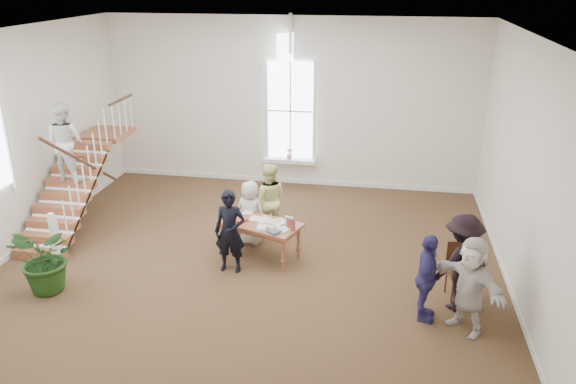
% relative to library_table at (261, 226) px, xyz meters
% --- Properties ---
extents(ground, '(10.00, 10.00, 0.00)m').
position_rel_library_table_xyz_m(ground, '(-0.14, -0.05, -0.69)').
color(ground, '#43301A').
rests_on(ground, ground).
extents(room_shell, '(10.49, 10.00, 10.00)m').
position_rel_library_table_xyz_m(room_shell, '(-0.14, 4.34, -0.29)').
color(room_shell, silver).
rests_on(room_shell, ground).
extents(staircase, '(1.10, 4.10, 2.92)m').
position_rel_library_table_xyz_m(staircase, '(-4.48, 0.69, 0.93)').
color(staircase, brown).
rests_on(staircase, ground).
extents(library_table, '(1.83, 1.33, 0.83)m').
position_rel_library_table_xyz_m(library_table, '(0.00, 0.00, 0.00)').
color(library_table, brown).
rests_on(library_table, ground).
extents(police_officer, '(0.62, 0.41, 1.67)m').
position_rel_library_table_xyz_m(police_officer, '(-0.47, -0.65, 0.15)').
color(police_officer, black).
rests_on(police_officer, ground).
extents(elderly_woman, '(0.79, 0.62, 1.42)m').
position_rel_library_table_xyz_m(elderly_woman, '(-0.37, 0.60, 0.02)').
color(elderly_woman, beige).
rests_on(elderly_woman, ground).
extents(person_yellow, '(0.88, 0.73, 1.66)m').
position_rel_library_table_xyz_m(person_yellow, '(-0.07, 1.10, 0.14)').
color(person_yellow, '#EEEE95').
rests_on(person_yellow, ground).
extents(woman_cluster_a, '(0.50, 0.96, 1.57)m').
position_rel_library_table_xyz_m(woman_cluster_a, '(3.20, -1.70, 0.09)').
color(woman_cluster_a, navy).
rests_on(woman_cluster_a, ground).
extents(woman_cluster_b, '(1.31, 1.19, 1.77)m').
position_rel_library_table_xyz_m(woman_cluster_b, '(3.80, -1.25, 0.19)').
color(woman_cluster_b, black).
rests_on(woman_cluster_b, ground).
extents(woman_cluster_c, '(1.43, 1.46, 1.67)m').
position_rel_library_table_xyz_m(woman_cluster_c, '(3.86, -1.90, 0.15)').
color(woman_cluster_c, silver).
rests_on(woman_cluster_c, ground).
extents(floor_plant, '(1.51, 1.43, 1.33)m').
position_rel_library_table_xyz_m(floor_plant, '(-3.54, -1.99, -0.02)').
color(floor_plant, '#1A3B12').
rests_on(floor_plant, ground).
extents(side_chair, '(0.54, 0.54, 1.03)m').
position_rel_library_table_xyz_m(side_chair, '(3.84, -0.82, -0.11)').
color(side_chair, '#351A0E').
rests_on(side_chair, ground).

